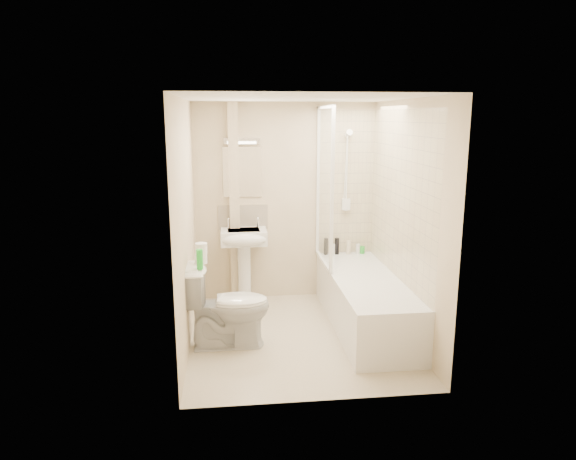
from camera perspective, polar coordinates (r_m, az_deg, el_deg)
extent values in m
plane|color=beige|center=(5.44, 1.15, -11.70)|extent=(2.50, 2.50, 0.00)
cube|color=beige|center=(6.29, -0.30, 3.08)|extent=(2.20, 0.02, 2.40)
cube|color=beige|center=(5.04, -11.27, 0.48)|extent=(0.02, 2.50, 2.40)
cube|color=beige|center=(5.32, 13.03, 1.03)|extent=(0.02, 2.50, 2.40)
cube|color=white|center=(4.97, 1.28, 14.46)|extent=(2.20, 2.50, 0.02)
cube|color=beige|center=(6.37, 6.46, 5.16)|extent=(0.70, 0.01, 1.75)
cube|color=beige|center=(5.47, 12.34, 3.75)|extent=(0.01, 2.10, 1.75)
cube|color=beige|center=(6.19, -5.96, 2.87)|extent=(0.12, 0.12, 2.40)
cube|color=beige|center=(6.28, -5.02, 1.43)|extent=(0.60, 0.02, 0.30)
cube|color=white|center=(6.19, -5.11, 6.43)|extent=(0.46, 0.01, 0.60)
cube|color=silver|center=(6.14, -5.18, 9.84)|extent=(0.42, 0.07, 0.07)
cube|color=white|center=(5.66, 8.52, -7.85)|extent=(0.70, 2.10, 0.55)
cube|color=white|center=(5.59, 8.59, -5.74)|extent=(0.56, 1.96, 0.05)
cube|color=white|center=(5.87, 4.07, 4.84)|extent=(0.01, 0.90, 1.80)
cube|color=white|center=(6.29, 3.36, 5.36)|extent=(0.04, 0.04, 1.80)
cube|color=white|center=(5.43, 4.93, 4.20)|extent=(0.04, 0.04, 1.80)
cube|color=white|center=(5.82, 4.21, 13.46)|extent=(0.04, 0.90, 0.04)
cube|color=white|center=(6.05, 3.94, -3.46)|extent=(0.04, 0.90, 0.03)
cylinder|color=white|center=(6.33, 6.54, 6.26)|extent=(0.02, 0.02, 0.90)
cylinder|color=white|center=(6.39, 6.44, 2.25)|extent=(0.05, 0.05, 0.02)
cylinder|color=white|center=(6.30, 6.64, 10.33)|extent=(0.05, 0.05, 0.02)
cylinder|color=white|center=(6.23, 6.78, 10.58)|extent=(0.08, 0.11, 0.11)
cube|color=white|center=(6.38, 6.46, 2.86)|extent=(0.10, 0.05, 0.14)
cylinder|color=white|center=(6.30, 6.42, 6.69)|extent=(0.01, 0.13, 0.84)
cylinder|color=white|center=(6.28, -4.86, -4.82)|extent=(0.16, 0.16, 0.73)
cube|color=white|center=(6.13, -4.93, -0.72)|extent=(0.54, 0.42, 0.17)
ellipsoid|color=white|center=(5.97, -4.89, -1.09)|extent=(0.54, 0.23, 0.17)
cube|color=silver|center=(6.12, -4.95, -0.15)|extent=(0.37, 0.27, 0.04)
cylinder|color=white|center=(6.21, -6.62, 0.68)|extent=(0.03, 0.03, 0.10)
cylinder|color=white|center=(6.22, -3.36, 0.76)|extent=(0.03, 0.03, 0.10)
sphere|color=white|center=(6.20, -6.63, 1.20)|extent=(0.04, 0.04, 0.04)
sphere|color=white|center=(6.20, -3.36, 1.28)|extent=(0.04, 0.04, 0.04)
cylinder|color=black|center=(6.39, 4.23, -1.83)|extent=(0.05, 0.05, 0.21)
cylinder|color=white|center=(6.41, 4.98, -2.13)|extent=(0.06, 0.06, 0.13)
cylinder|color=black|center=(6.41, 5.45, -1.80)|extent=(0.06, 0.06, 0.20)
cylinder|color=beige|center=(6.45, 6.73, -1.93)|extent=(0.05, 0.05, 0.16)
cylinder|color=white|center=(6.48, 7.78, -2.08)|extent=(0.05, 0.05, 0.12)
cylinder|color=green|center=(6.50, 8.22, -2.20)|extent=(0.07, 0.07, 0.09)
imported|color=white|center=(5.12, -6.73, -8.32)|extent=(0.47, 0.82, 0.83)
cylinder|color=white|center=(5.06, -9.66, -3.14)|extent=(0.12, 0.12, 0.09)
cylinder|color=white|center=(5.04, -9.62, -2.04)|extent=(0.12, 0.12, 0.11)
cylinder|color=green|center=(4.86, -9.78, -3.23)|extent=(0.06, 0.06, 0.19)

